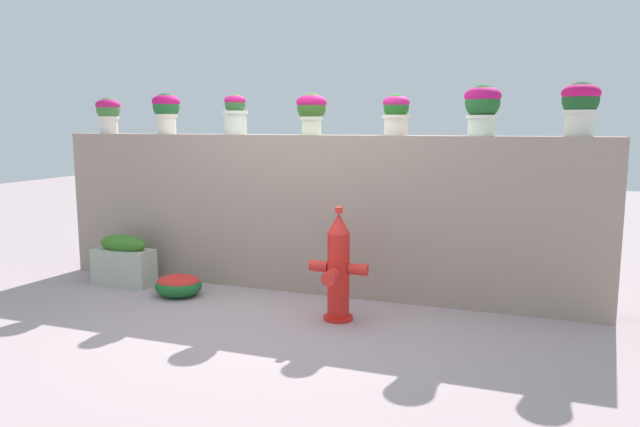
{
  "coord_description": "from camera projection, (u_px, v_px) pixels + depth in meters",
  "views": [
    {
      "loc": [
        2.09,
        -4.47,
        1.64
      ],
      "look_at": [
        0.16,
        0.77,
        0.81
      ],
      "focal_mm": 33.62,
      "sensor_mm": 36.0,
      "label": 1
    }
  ],
  "objects": [
    {
      "name": "ground_plane",
      "position": [
        271.0,
        318.0,
        5.11
      ],
      "size": [
        24.0,
        24.0,
        0.0
      ],
      "primitive_type": "plane",
      "color": "#A49093"
    },
    {
      "name": "potted_plant_3",
      "position": [
        311.0,
        109.0,
        5.71
      ],
      "size": [
        0.29,
        0.29,
        0.4
      ],
      "color": "beige",
      "rests_on": "stone_wall"
    },
    {
      "name": "potted_plant_2",
      "position": [
        235.0,
        112.0,
        6.01
      ],
      "size": [
        0.26,
        0.26,
        0.4
      ],
      "color": "silver",
      "rests_on": "stone_wall"
    },
    {
      "name": "stone_wall",
      "position": [
        311.0,
        214.0,
        5.89
      ],
      "size": [
        5.49,
        0.33,
        1.54
      ],
      "primitive_type": "cube",
      "color": "gray",
      "rests_on": "ground"
    },
    {
      "name": "potted_plant_1",
      "position": [
        166.0,
        108.0,
        6.3
      ],
      "size": [
        0.29,
        0.29,
        0.43
      ],
      "color": "silver",
      "rests_on": "stone_wall"
    },
    {
      "name": "potted_plant_5",
      "position": [
        482.0,
        105.0,
        5.17
      ],
      "size": [
        0.32,
        0.32,
        0.44
      ],
      "color": "silver",
      "rests_on": "stone_wall"
    },
    {
      "name": "flower_bush_left",
      "position": [
        178.0,
        285.0,
        5.76
      ],
      "size": [
        0.46,
        0.41,
        0.21
      ],
      "color": "#1D5D29",
      "rests_on": "ground"
    },
    {
      "name": "potted_plant_0",
      "position": [
        108.0,
        111.0,
        6.58
      ],
      "size": [
        0.27,
        0.27,
        0.39
      ],
      "color": "silver",
      "rests_on": "stone_wall"
    },
    {
      "name": "fire_hydrant",
      "position": [
        338.0,
        269.0,
        5.0
      ],
      "size": [
        0.5,
        0.39,
        0.96
      ],
      "color": "red",
      "rests_on": "ground"
    },
    {
      "name": "potted_plant_6",
      "position": [
        580.0,
        103.0,
        4.95
      ],
      "size": [
        0.31,
        0.31,
        0.45
      ],
      "color": "silver",
      "rests_on": "stone_wall"
    },
    {
      "name": "planter_box",
      "position": [
        124.0,
        261.0,
        6.14
      ],
      "size": [
        0.63,
        0.27,
        0.52
      ],
      "color": "#A8AE9B",
      "rests_on": "ground"
    },
    {
      "name": "potted_plant_4",
      "position": [
        396.0,
        111.0,
        5.49
      ],
      "size": [
        0.25,
        0.25,
        0.38
      ],
      "color": "beige",
      "rests_on": "stone_wall"
    }
  ]
}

